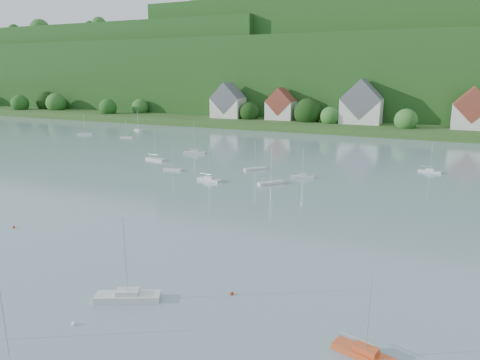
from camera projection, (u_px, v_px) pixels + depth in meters
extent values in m
cube|color=#2C4D1C|center=(353.00, 123.00, 193.02)|extent=(600.00, 60.00, 3.00)
cube|color=#153F14|center=(379.00, 78.00, 254.96)|extent=(620.00, 160.00, 40.00)
cube|color=#153F14|center=(150.00, 71.00, 300.67)|extent=(200.00, 120.00, 52.00)
cube|color=#153F14|center=(397.00, 64.00, 244.62)|extent=(240.00, 130.00, 60.00)
sphere|color=#285D22|center=(56.00, 103.00, 245.12)|extent=(11.19, 11.19, 11.19)
sphere|color=#285D22|center=(140.00, 107.00, 227.64)|extent=(8.61, 8.61, 8.61)
sphere|color=#1A4715|center=(108.00, 108.00, 222.53)|extent=(9.03, 9.03, 9.03)
sphere|color=#285D22|center=(330.00, 117.00, 180.47)|extent=(8.19, 8.19, 8.19)
sphere|color=#285D22|center=(233.00, 113.00, 200.59)|extent=(6.49, 6.49, 6.49)
sphere|color=#285D22|center=(475.00, 117.00, 165.98)|extent=(12.16, 12.16, 12.16)
sphere|color=#285D22|center=(406.00, 120.00, 165.03)|extent=(8.73, 8.73, 8.73)
sphere|color=black|center=(249.00, 112.00, 196.95)|extent=(9.32, 9.32, 9.32)
sphere|color=black|center=(54.00, 103.00, 254.15)|extent=(9.50, 9.50, 9.50)
sphere|color=black|center=(47.00, 102.00, 254.31)|extent=(11.91, 11.91, 11.91)
sphere|color=#1A4715|center=(20.00, 104.00, 246.76)|extent=(9.91, 9.91, 9.91)
sphere|color=black|center=(308.00, 112.00, 186.45)|extent=(11.92, 11.92, 11.92)
sphere|color=#285D22|center=(158.00, 22.00, 254.07)|extent=(10.52, 10.52, 10.52)
sphere|color=#285D22|center=(40.00, 29.00, 302.12)|extent=(13.75, 13.75, 13.75)
sphere|color=#1A4715|center=(239.00, 25.00, 270.53)|extent=(10.29, 10.29, 10.29)
sphere|color=black|center=(99.00, 31.00, 308.39)|extent=(10.31, 10.31, 10.31)
sphere|color=black|center=(91.00, 27.00, 280.59)|extent=(8.14, 8.14, 8.14)
sphere|color=#285D22|center=(118.00, 32.00, 307.46)|extent=(7.15, 7.15, 7.15)
sphere|color=black|center=(43.00, 33.00, 329.65)|extent=(11.66, 11.66, 11.66)
sphere|color=black|center=(255.00, 23.00, 253.82)|extent=(7.18, 7.18, 7.18)
sphere|color=#285D22|center=(99.00, 24.00, 263.36)|extent=(8.89, 8.89, 8.89)
sphere|color=#1A4715|center=(14.00, 30.00, 296.92)|extent=(7.77, 7.77, 7.77)
sphere|color=black|center=(91.00, 31.00, 305.98)|extent=(9.97, 9.97, 9.97)
sphere|color=#285D22|center=(298.00, 3.00, 232.43)|extent=(8.18, 8.18, 8.18)
sphere|color=#1A4715|center=(387.00, 6.00, 249.00)|extent=(12.73, 12.73, 12.73)
sphere|color=#285D22|center=(302.00, 11.00, 263.78)|extent=(7.07, 7.07, 7.07)
sphere|color=#285D22|center=(340.00, 6.00, 247.48)|extent=(12.24, 12.24, 12.24)
sphere|color=#285D22|center=(201.00, 5.00, 248.85)|extent=(13.65, 13.65, 13.65)
sphere|color=#1A4715|center=(307.00, 39.00, 254.26)|extent=(12.01, 12.01, 12.01)
sphere|color=black|center=(374.00, 37.00, 248.52)|extent=(15.72, 15.72, 15.72)
sphere|color=#1A4715|center=(400.00, 38.00, 239.12)|extent=(10.54, 10.54, 10.54)
sphere|color=#1A4715|center=(132.00, 49.00, 347.97)|extent=(8.18, 8.18, 8.18)
sphere|color=black|center=(144.00, 48.00, 333.01)|extent=(8.74, 8.74, 8.74)
sphere|color=black|center=(108.00, 45.00, 320.42)|extent=(15.38, 15.38, 15.38)
cube|color=beige|center=(228.00, 108.00, 202.06)|extent=(14.00, 10.00, 9.00)
cube|color=#595961|center=(228.00, 98.00, 200.98)|extent=(14.00, 10.40, 14.00)
cube|color=beige|center=(281.00, 110.00, 193.95)|extent=(12.00, 9.00, 8.00)
cube|color=brown|center=(281.00, 101.00, 193.00)|extent=(12.00, 9.36, 12.00)
cube|color=beige|center=(361.00, 111.00, 178.84)|extent=(16.00, 11.00, 10.00)
cube|color=#595961|center=(362.00, 99.00, 177.65)|extent=(16.00, 11.44, 16.00)
cube|color=beige|center=(471.00, 117.00, 161.21)|extent=(13.00, 10.00, 9.00)
cube|color=brown|center=(473.00, 104.00, 160.13)|extent=(13.00, 10.40, 13.00)
cylinder|color=silver|center=(5.00, 328.00, 31.93)|extent=(0.10, 0.10, 9.12)
cube|color=silver|center=(128.00, 297.00, 46.23)|extent=(6.95, 4.65, 0.68)
cube|color=silver|center=(128.00, 292.00, 46.09)|extent=(2.72, 2.23, 0.50)
cylinder|color=silver|center=(125.00, 257.00, 45.14)|extent=(0.10, 0.10, 8.50)
cylinder|color=silver|center=(118.00, 286.00, 45.92)|extent=(3.41, 1.69, 0.08)
cube|color=#D25025|center=(366.00, 355.00, 36.86)|extent=(5.89, 3.11, 0.57)
cube|color=#D25025|center=(366.00, 349.00, 36.73)|extent=(2.22, 1.62, 0.50)
cylinder|color=silver|center=(369.00, 314.00, 35.94)|extent=(0.10, 0.10, 7.09)
cylinder|color=silver|center=(357.00, 338.00, 37.11)|extent=(3.02, 0.95, 0.08)
sphere|color=white|center=(74.00, 325.00, 41.72)|extent=(0.45, 0.45, 0.45)
sphere|color=red|center=(232.00, 294.00, 47.43)|extent=(0.43, 0.43, 0.43)
sphere|color=red|center=(14.00, 228.00, 67.76)|extent=(0.40, 0.40, 0.40)
cube|color=silver|center=(271.00, 183.00, 94.12)|extent=(5.21, 5.52, 0.59)
cylinder|color=silver|center=(271.00, 165.00, 93.16)|extent=(0.10, 0.10, 7.42)
cylinder|color=silver|center=(267.00, 178.00, 93.49)|extent=(2.25, 2.48, 0.08)
cube|color=silver|center=(195.00, 153.00, 129.39)|extent=(6.67, 4.02, 0.65)
cube|color=silver|center=(194.00, 151.00, 129.25)|extent=(2.56, 2.00, 0.50)
cylinder|color=silver|center=(194.00, 138.00, 128.35)|extent=(0.10, 0.10, 8.06)
cylinder|color=silver|center=(191.00, 149.00, 129.15)|extent=(3.34, 1.36, 0.08)
cube|color=silver|center=(127.00, 137.00, 160.58)|extent=(4.92, 2.60, 0.47)
cylinder|color=silver|center=(126.00, 129.00, 159.81)|extent=(0.10, 0.10, 5.92)
cylinder|color=silver|center=(125.00, 134.00, 160.40)|extent=(2.52, 0.81, 0.08)
cube|color=silver|center=(173.00, 170.00, 107.31)|extent=(4.79, 1.96, 0.46)
cylinder|color=silver|center=(172.00, 157.00, 106.56)|extent=(0.10, 0.10, 5.81)
cylinder|color=silver|center=(170.00, 165.00, 107.22)|extent=(2.54, 0.45, 0.08)
cube|color=silver|center=(255.00, 169.00, 107.87)|extent=(4.92, 5.18, 0.56)
cylinder|color=silver|center=(255.00, 154.00, 106.96)|extent=(0.10, 0.10, 6.98)
cylinder|color=silver|center=(252.00, 164.00, 107.26)|extent=(2.13, 2.32, 0.08)
cube|color=silver|center=(303.00, 177.00, 99.81)|extent=(5.28, 3.29, 0.51)
cube|color=silver|center=(303.00, 175.00, 99.69)|extent=(2.04, 1.62, 0.50)
cylinder|color=silver|center=(303.00, 162.00, 98.98)|extent=(0.10, 0.10, 6.41)
cylinder|color=silver|center=(299.00, 172.00, 99.56)|extent=(2.63, 1.16, 0.08)
cube|color=silver|center=(85.00, 134.00, 168.43)|extent=(6.09, 3.87, 0.59)
cylinder|color=silver|center=(84.00, 124.00, 167.47)|extent=(0.10, 0.10, 7.40)
cylinder|color=silver|center=(83.00, 131.00, 168.16)|extent=(3.02, 1.36, 0.08)
cube|color=silver|center=(156.00, 159.00, 119.69)|extent=(6.31, 2.63, 0.61)
cylinder|color=silver|center=(155.00, 144.00, 118.70)|extent=(0.10, 0.10, 7.64)
cylinder|color=silver|center=(153.00, 155.00, 119.89)|extent=(3.34, 0.59, 0.08)
cube|color=silver|center=(209.00, 180.00, 96.86)|extent=(6.06, 2.75, 0.59)
cube|color=silver|center=(209.00, 177.00, 96.73)|extent=(2.23, 1.53, 0.50)
cylinder|color=silver|center=(209.00, 162.00, 95.91)|extent=(0.10, 0.10, 7.32)
cylinder|color=silver|center=(206.00, 174.00, 97.07)|extent=(3.17, 0.71, 0.08)
cube|color=silver|center=(430.00, 172.00, 105.05)|extent=(5.36, 2.33, 0.52)
cube|color=silver|center=(430.00, 169.00, 104.93)|extent=(1.96, 1.31, 0.50)
cylinder|color=silver|center=(431.00, 157.00, 104.21)|extent=(0.10, 0.10, 6.48)
cylinder|color=silver|center=(427.00, 166.00, 105.20)|extent=(2.82, 0.57, 0.08)
cube|color=silver|center=(138.00, 130.00, 180.31)|extent=(6.08, 5.26, 0.63)
cylinder|color=silver|center=(138.00, 120.00, 179.28)|extent=(0.10, 0.10, 7.90)
cylinder|color=silver|center=(138.00, 127.00, 180.83)|extent=(2.80, 2.19, 0.08)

